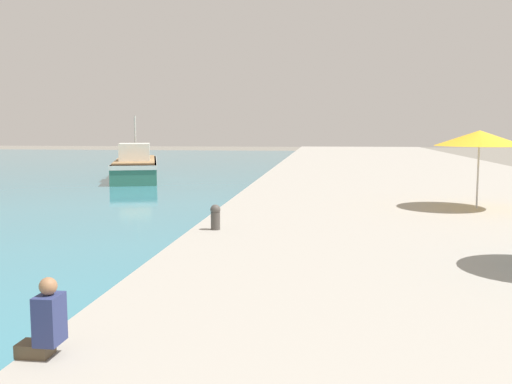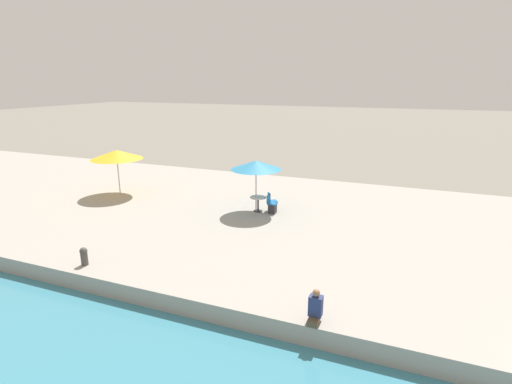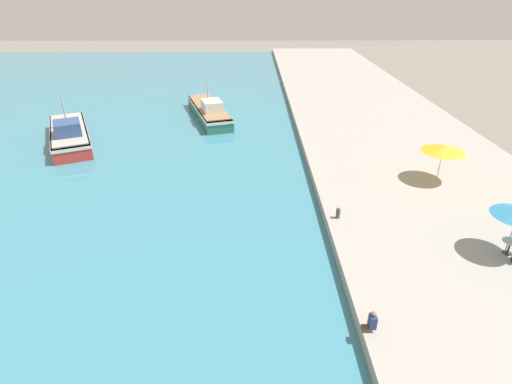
# 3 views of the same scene
# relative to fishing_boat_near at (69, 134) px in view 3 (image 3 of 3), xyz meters

# --- Properties ---
(water_basin) EXTENTS (56.00, 90.00, 0.04)m
(water_basin) POSITION_rel_fishing_boat_near_xyz_m (-7.79, 7.21, -0.86)
(water_basin) COLOR teal
(water_basin) RESTS_ON ground_plane
(quay_promenade) EXTENTS (16.00, 90.00, 0.66)m
(quay_promenade) POSITION_rel_fishing_boat_near_xyz_m (28.21, 7.21, -0.55)
(quay_promenade) COLOR #A39E93
(quay_promenade) RESTS_ON ground_plane
(fishing_boat_near) EXTENTS (6.91, 10.49, 4.24)m
(fishing_boat_near) POSITION_rel_fishing_boat_near_xyz_m (0.00, 0.00, 0.00)
(fishing_boat_near) COLOR red
(fishing_boat_near) RESTS_ON water_basin
(fishing_boat_mid) EXTENTS (5.72, 11.11, 4.01)m
(fishing_boat_mid) POSITION_rel_fishing_boat_near_xyz_m (11.54, 7.13, -0.04)
(fishing_boat_mid) COLOR #33705B
(fishing_boat_mid) RESTS_ON water_basin
(cafe_umbrella_white) EXTENTS (2.84, 2.84, 2.53)m
(cafe_umbrella_white) POSITION_rel_fishing_boat_near_xyz_m (28.58, -8.92, 2.06)
(cafe_umbrella_white) COLOR #B7B7B7
(cafe_umbrella_white) RESTS_ON quay_promenade
(cafe_table) EXTENTS (0.80, 0.80, 0.74)m
(cafe_table) POSITION_rel_fishing_boat_near_xyz_m (28.65, -17.33, 0.31)
(cafe_table) COLOR #333338
(cafe_table) RESTS_ON quay_promenade
(person_at_quay) EXTENTS (0.51, 0.36, 0.93)m
(person_at_quay) POSITION_rel_fishing_boat_near_xyz_m (20.53, -22.18, 0.19)
(person_at_quay) COLOR brown
(person_at_quay) RESTS_ON quay_promenade
(mooring_bollard) EXTENTS (0.26, 0.26, 0.65)m
(mooring_bollard) POSITION_rel_fishing_boat_near_xyz_m (20.86, -13.87, 0.13)
(mooring_bollard) COLOR #4C4742
(mooring_bollard) RESTS_ON quay_promenade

